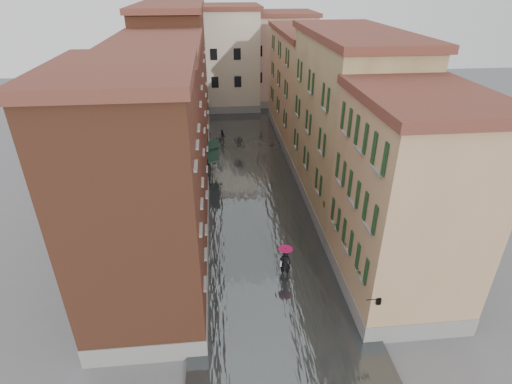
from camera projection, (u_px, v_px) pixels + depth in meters
ground at (271, 274)px, 25.48m from camera, size 120.00×120.00×0.00m
floodwater at (252, 181)px, 36.81m from camera, size 10.00×60.00×0.20m
building_left_near at (140, 208)px, 20.02m from camera, size 6.00×8.00×13.00m
building_left_mid at (164, 136)px, 29.76m from camera, size 6.00×14.00×12.50m
building_left_far at (177, 80)px, 42.53m from camera, size 6.00×16.00×14.00m
building_right_near at (406, 207)px, 21.61m from camera, size 6.00×8.00×11.50m
building_right_mid at (346, 127)px, 30.88m from camera, size 6.00×14.00×13.00m
building_right_far at (305, 89)px, 44.36m from camera, size 6.00×16.00×11.50m
building_end_cream at (214, 60)px, 55.36m from camera, size 12.00×9.00×13.00m
building_end_pink at (276, 60)px, 58.15m from camera, size 10.00×9.00×12.00m
awning_near at (213, 156)px, 35.95m from camera, size 1.09×2.89×2.80m
awning_far at (213, 147)px, 37.96m from camera, size 1.09×2.79×2.80m
wall_lantern at (378, 301)px, 19.18m from camera, size 0.71×0.22×0.35m
window_planters at (337, 220)px, 24.64m from camera, size 0.59×10.32×0.84m
pedestrian_main at (285, 260)px, 24.79m from camera, size 0.91×0.91×2.06m
pedestrian_far at (222, 137)px, 44.96m from camera, size 0.81×0.66×1.55m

